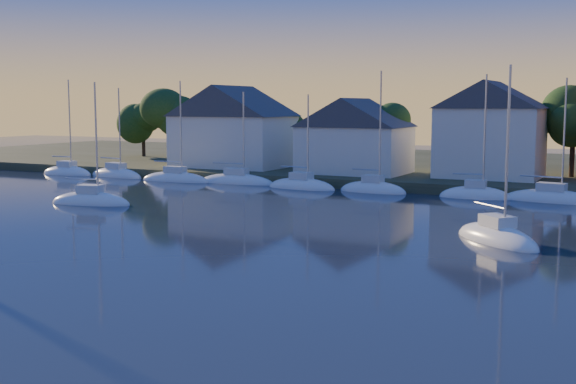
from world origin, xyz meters
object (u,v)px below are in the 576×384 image
Objects in this scene: clubhouse_west at (233,125)px; drifting_sailboat_right at (497,240)px; drifting_sailboat_left at (91,203)px; clubhouse_centre at (355,135)px; clubhouse_east at (491,128)px.

drifting_sailboat_right reaches higher than clubhouse_west.
drifting_sailboat_left is at bearing -139.11° from drifting_sailboat_right.
clubhouse_west is at bearing 176.42° from clubhouse_centre.
clubhouse_west is 1.18× the size of clubhouse_centre.
clubhouse_centre is 14.17m from clubhouse_east.
clubhouse_centre is at bearing 51.28° from drifting_sailboat_left.
drifting_sailboat_right reaches higher than clubhouse_centre.
clubhouse_east is 39.99m from drifting_sailboat_left.
clubhouse_west is at bearing -178.09° from clubhouse_east.
drifting_sailboat_right is at bearing -53.66° from clubhouse_centre.
drifting_sailboat_left is (2.73, -27.64, -5.84)m from clubhouse_west.
clubhouse_west is at bearing -175.02° from drifting_sailboat_right.
clubhouse_east is 31.45m from drifting_sailboat_right.
clubhouse_west is 1.20× the size of drifting_sailboat_left.
drifting_sailboat_left is at bearing -133.60° from clubhouse_east.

